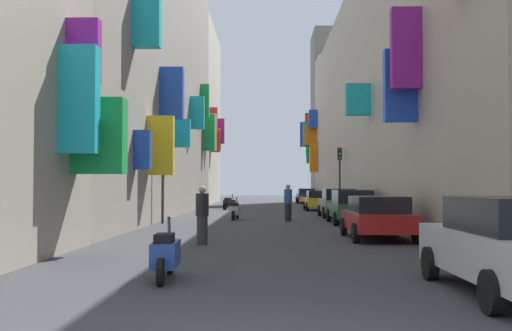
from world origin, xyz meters
TOP-DOWN VIEW (x-y plane):
  - ground_plane at (0.00, 30.00)m, footprint 140.00×140.00m
  - building_left_mid_b at (-7.99, 37.85)m, footprint 6.94×17.09m
  - building_left_mid_c at (-7.99, 53.18)m, footprint 7.21×13.61m
  - building_right_mid_b at (8.00, 30.40)m, footprint 7.15×39.23m
  - building_right_mid_c at (7.94, 51.98)m, footprint 7.33×3.92m
  - building_right_far at (7.98, 56.97)m, footprint 7.34×6.05m
  - parked_car_yellow at (3.72, 35.92)m, footprint 1.94×4.24m
  - parked_car_red at (3.62, 13.73)m, footprint 1.97×4.15m
  - parked_car_green at (3.91, 21.50)m, footprint 1.92×4.46m
  - parked_car_blue at (3.98, 52.64)m, footprint 1.87×4.15m
  - parked_car_grey at (3.98, 27.08)m, footprint 1.92×4.15m
  - scooter_silver at (-1.48, 24.43)m, footprint 0.55×1.83m
  - scooter_blue at (-1.76, 5.49)m, footprint 0.50×1.94m
  - scooter_orange at (3.59, 48.95)m, footprint 0.79×1.75m
  - scooter_black at (-2.57, 37.12)m, footprint 0.86×1.88m
  - pedestrian_crossing at (-1.79, 11.92)m, footprint 0.49×0.49m
  - pedestrian_near_left at (1.12, 23.19)m, footprint 0.43×0.43m
  - traffic_light_near_corner at (-4.62, 21.45)m, footprint 0.26×0.34m
  - traffic_light_far_corner at (4.64, 31.51)m, footprint 0.26×0.34m

SIDE VIEW (x-z plane):
  - ground_plane at x=0.00m, z-range 0.00..0.00m
  - scooter_silver at x=-1.48m, z-range -0.10..1.03m
  - scooter_orange at x=3.59m, z-range -0.10..1.03m
  - scooter_blue at x=-1.76m, z-range -0.10..1.03m
  - scooter_black at x=-2.57m, z-range -0.10..1.03m
  - parked_car_yellow at x=3.72m, z-range 0.05..1.40m
  - parked_car_red at x=3.62m, z-range 0.04..1.41m
  - parked_car_blue at x=3.98m, z-range 0.04..1.48m
  - parked_car_green at x=3.91m, z-range 0.03..1.55m
  - parked_car_grey at x=3.98m, z-range 0.03..1.57m
  - pedestrian_crossing at x=-1.79m, z-range 0.00..1.70m
  - pedestrian_near_left at x=1.12m, z-range 0.00..1.77m
  - traffic_light_far_corner at x=4.64m, z-range 0.75..4.82m
  - traffic_light_near_corner at x=-4.62m, z-range 0.82..5.50m
  - building_right_mid_b at x=8.00m, z-range 0.00..13.51m
  - building_right_mid_c at x=7.94m, z-range -0.01..14.05m
  - building_left_mid_c at x=-7.99m, z-range -0.01..17.20m
  - building_right_far at x=7.98m, z-range -0.01..17.85m
  - building_left_mid_b at x=-7.99m, z-range -0.01..19.24m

